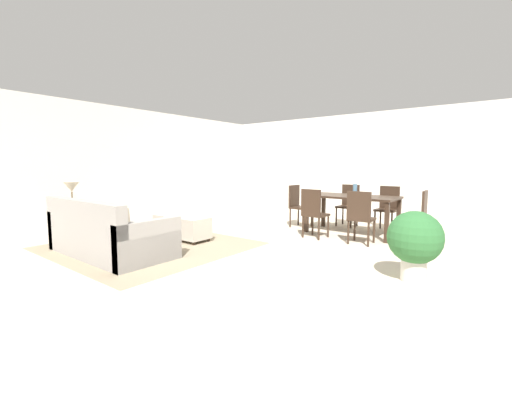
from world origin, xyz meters
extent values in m
plane|color=beige|center=(0.00, 0.00, 0.00)|extent=(10.80, 10.80, 0.00)
cube|color=silver|center=(0.00, 5.00, 1.35)|extent=(9.00, 0.12, 2.70)
cube|color=silver|center=(-4.50, 0.50, 1.35)|extent=(0.12, 11.00, 2.70)
cube|color=gray|center=(-2.01, -0.36, 0.00)|extent=(3.00, 2.80, 0.01)
cube|color=gray|center=(-2.04, -1.02, 0.21)|extent=(2.11, 0.99, 0.42)
cube|color=gray|center=(-2.04, -1.43, 0.64)|extent=(2.11, 0.16, 0.44)
cube|color=gray|center=(-3.02, -1.02, 0.31)|extent=(0.14, 0.99, 0.62)
cube|color=gray|center=(-1.06, -1.02, 0.31)|extent=(0.14, 0.99, 0.62)
cube|color=beige|center=(-2.59, -1.18, 0.59)|extent=(0.35, 0.11, 0.35)
cube|color=tan|center=(-2.04, -1.16, 0.62)|extent=(0.40, 0.14, 0.40)
cube|color=tan|center=(-1.49, -1.18, 0.60)|extent=(0.36, 0.12, 0.36)
cube|color=#B7AD9E|center=(-1.97, 0.29, 0.24)|extent=(1.14, 0.45, 0.37)
cylinder|color=#332319|center=(-2.50, 0.46, 0.03)|extent=(0.05, 0.05, 0.06)
cylinder|color=#332319|center=(-1.45, 0.46, 0.03)|extent=(0.05, 0.05, 0.06)
cylinder|color=#332319|center=(-2.50, 0.11, 0.03)|extent=(0.05, 0.05, 0.06)
cylinder|color=#332319|center=(-1.45, 0.11, 0.03)|extent=(0.05, 0.05, 0.06)
cube|color=brown|center=(-3.39, -0.99, 0.53)|extent=(0.40, 0.40, 0.03)
cylinder|color=brown|center=(-3.56, -0.82, 0.26)|extent=(0.04, 0.04, 0.51)
cylinder|color=brown|center=(-3.22, -0.82, 0.26)|extent=(0.04, 0.04, 0.51)
cylinder|color=brown|center=(-3.56, -1.16, 0.26)|extent=(0.04, 0.04, 0.51)
cylinder|color=brown|center=(-3.22, -1.16, 0.26)|extent=(0.04, 0.04, 0.51)
cylinder|color=brown|center=(-3.39, -0.99, 0.55)|extent=(0.16, 0.16, 0.02)
cylinder|color=brown|center=(-3.39, -0.99, 0.73)|extent=(0.02, 0.02, 0.32)
cone|color=beige|center=(-3.39, -0.99, 0.98)|extent=(0.26, 0.26, 0.18)
cube|color=#332319|center=(0.29, 2.68, 0.74)|extent=(1.71, 0.88, 0.04)
cube|color=#332319|center=(-0.50, 3.06, 0.36)|extent=(0.07, 0.07, 0.72)
cube|color=#332319|center=(1.08, 3.06, 0.36)|extent=(0.07, 0.07, 0.72)
cube|color=#332319|center=(-0.50, 2.30, 0.36)|extent=(0.07, 0.07, 0.72)
cube|color=#332319|center=(1.08, 2.30, 0.36)|extent=(0.07, 0.07, 0.72)
cube|color=#332319|center=(-0.11, 1.94, 0.43)|extent=(0.42, 0.42, 0.04)
cube|color=#332319|center=(-0.12, 1.76, 0.69)|extent=(0.40, 0.06, 0.47)
cylinder|color=#332319|center=(-0.27, 2.12, 0.21)|extent=(0.04, 0.04, 0.41)
cylinder|color=#332319|center=(0.07, 2.10, 0.21)|extent=(0.04, 0.04, 0.41)
cylinder|color=#332319|center=(-0.29, 1.78, 0.21)|extent=(0.04, 0.04, 0.41)
cylinder|color=#332319|center=(0.05, 1.76, 0.21)|extent=(0.04, 0.04, 0.41)
cube|color=#332319|center=(0.75, 1.99, 0.43)|extent=(0.42, 0.42, 0.04)
cube|color=#332319|center=(0.76, 1.81, 0.69)|extent=(0.40, 0.06, 0.47)
cylinder|color=#332319|center=(0.57, 2.15, 0.21)|extent=(0.04, 0.04, 0.41)
cylinder|color=#332319|center=(0.91, 2.17, 0.21)|extent=(0.04, 0.04, 0.41)
cylinder|color=#332319|center=(0.59, 1.81, 0.21)|extent=(0.04, 0.04, 0.41)
cylinder|color=#332319|center=(0.93, 1.83, 0.21)|extent=(0.04, 0.04, 0.41)
cube|color=#332319|center=(-0.11, 3.42, 0.43)|extent=(0.41, 0.41, 0.04)
cube|color=#332319|center=(-0.11, 3.60, 0.69)|extent=(0.40, 0.05, 0.47)
cylinder|color=#332319|center=(0.05, 3.25, 0.21)|extent=(0.04, 0.04, 0.41)
cylinder|color=#332319|center=(-0.29, 3.25, 0.21)|extent=(0.04, 0.04, 0.41)
cylinder|color=#332319|center=(0.06, 3.59, 0.21)|extent=(0.04, 0.04, 0.41)
cylinder|color=#332319|center=(-0.28, 3.59, 0.21)|extent=(0.04, 0.04, 0.41)
cube|color=#332319|center=(0.74, 3.41, 0.43)|extent=(0.41, 0.41, 0.04)
cube|color=#332319|center=(0.75, 3.59, 0.69)|extent=(0.40, 0.05, 0.47)
cylinder|color=#332319|center=(0.91, 3.23, 0.21)|extent=(0.04, 0.04, 0.41)
cylinder|color=#332319|center=(0.57, 3.24, 0.21)|extent=(0.04, 0.04, 0.41)
cylinder|color=#332319|center=(0.92, 3.57, 0.21)|extent=(0.04, 0.04, 0.41)
cylinder|color=#332319|center=(0.58, 3.58, 0.21)|extent=(0.04, 0.04, 0.41)
cube|color=#332319|center=(1.41, 2.66, 0.43)|extent=(0.42, 0.42, 0.04)
cube|color=#332319|center=(1.59, 2.67, 0.69)|extent=(0.06, 0.40, 0.47)
cylinder|color=#332319|center=(1.25, 2.48, 0.21)|extent=(0.04, 0.04, 0.41)
cylinder|color=#332319|center=(1.23, 2.82, 0.21)|extent=(0.04, 0.04, 0.41)
cylinder|color=#332319|center=(1.59, 2.50, 0.21)|extent=(0.04, 0.04, 0.41)
cylinder|color=#332319|center=(1.57, 2.84, 0.21)|extent=(0.04, 0.04, 0.41)
cube|color=#332319|center=(-0.86, 2.68, 0.43)|extent=(0.40, 0.40, 0.04)
cube|color=#332319|center=(-1.04, 2.68, 0.69)|extent=(0.04, 0.40, 0.47)
cylinder|color=#332319|center=(-0.68, 2.85, 0.21)|extent=(0.04, 0.04, 0.41)
cylinder|color=#332319|center=(-0.69, 2.51, 0.21)|extent=(0.04, 0.04, 0.41)
cylinder|color=#332319|center=(-1.02, 2.85, 0.21)|extent=(0.04, 0.04, 0.41)
cylinder|color=#332319|center=(-1.03, 2.51, 0.21)|extent=(0.04, 0.04, 0.41)
cylinder|color=slate|center=(0.35, 2.67, 0.88)|extent=(0.08, 0.08, 0.23)
cylinder|color=beige|center=(1.91, 0.53, 0.13)|extent=(0.28, 0.28, 0.26)
sphere|color=#2D6633|center=(1.91, 0.53, 0.52)|extent=(0.62, 0.62, 0.62)
camera|label=1|loc=(2.78, -3.58, 1.36)|focal=23.16mm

